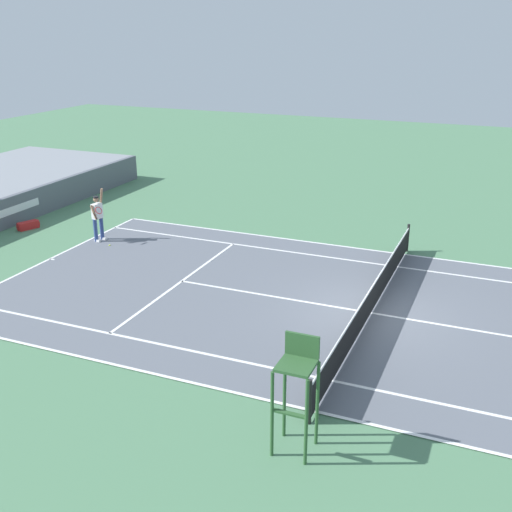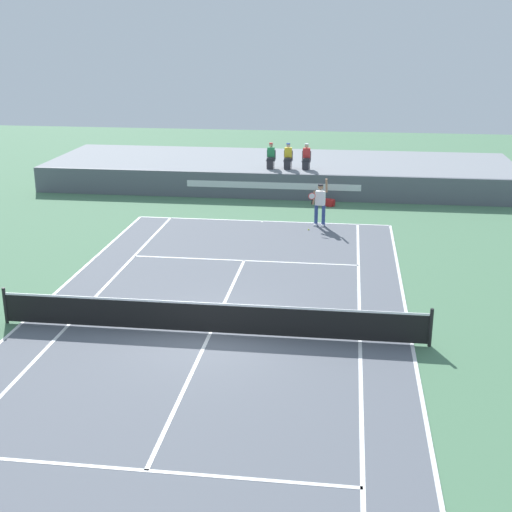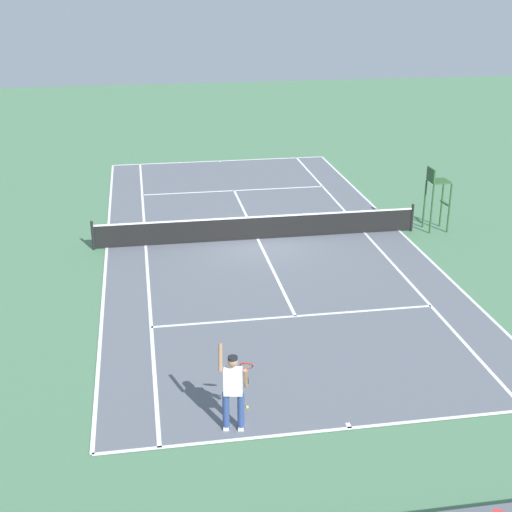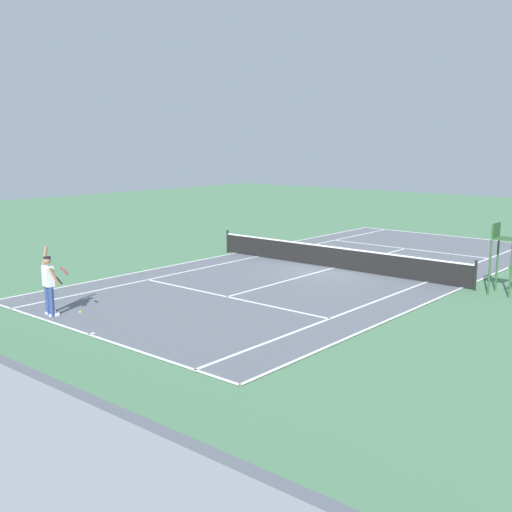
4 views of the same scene
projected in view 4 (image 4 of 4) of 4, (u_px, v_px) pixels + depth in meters
The scene contains 6 objects.
ground_plane at pixel (333, 269), 25.66m from camera, with size 80.00×80.00×0.00m, color #4C7A56.
court at pixel (333, 268), 25.66m from camera, with size 11.08×23.88×0.03m.
net at pixel (333, 256), 25.57m from camera, with size 11.98×0.10×1.07m.
tennis_player at pixel (49, 284), 18.46m from camera, with size 0.82×0.62×2.08m.
tennis_ball at pixel (80, 312), 18.94m from camera, with size 0.07×0.07×0.07m, color #D1E533.
umpire_chair at pixel (503, 250), 21.03m from camera, with size 0.77×0.77×2.44m.
Camera 4 is at (-13.88, 21.22, 5.10)m, focal length 43.61 mm.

